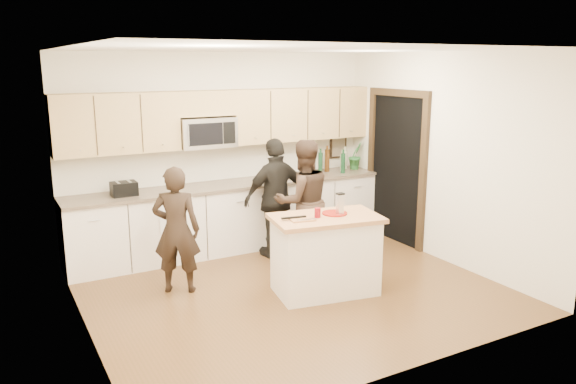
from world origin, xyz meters
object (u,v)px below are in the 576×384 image
island (325,254)px  woman_center (303,201)px  woman_left (176,230)px  woman_right (277,198)px  toaster (124,189)px

island → woman_center: (0.32, 1.04, 0.35)m
woman_left → woman_right: 1.65m
woman_center → woman_right: bearing=-48.7°
toaster → woman_center: woman_center is taller
island → woman_left: 1.70m
toaster → woman_left: bearing=-73.7°
island → woman_left: bearing=159.8°
island → woman_left: size_ratio=0.89×
woman_left → woman_center: bearing=-145.6°
woman_right → island: bearing=84.8°
toaster → woman_right: size_ratio=0.19×
toaster → woman_right: (1.87, -0.54, -0.23)m
woman_left → island: bearing=177.9°
toaster → woman_left: woman_left is taller
toaster → woman_left: 1.16m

